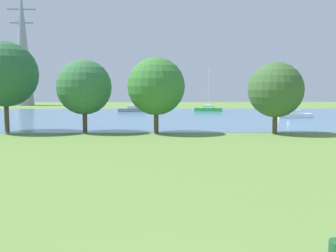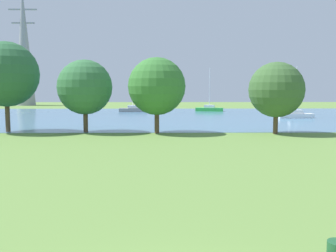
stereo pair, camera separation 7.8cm
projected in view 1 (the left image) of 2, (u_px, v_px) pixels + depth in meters
ground_plane at (163, 146)px, 29.35m from camera, size 160.00×160.00×0.00m
water_surface at (162, 117)px, 57.20m from camera, size 140.00×40.00×0.02m
sailboat_green at (208, 109)px, 69.21m from camera, size 5.01×2.46×7.63m
sailboat_white at (295, 115)px, 54.77m from camera, size 4.82×1.56×7.18m
sailboat_gray at (132, 109)px, 68.03m from camera, size 4.88×1.79×6.32m
tree_east_far at (5, 74)px, 37.42m from camera, size 6.25×6.25×8.70m
tree_west_far at (84, 87)px, 37.38m from camera, size 5.25×5.25×6.97m
tree_mid_shore at (156, 86)px, 36.68m from camera, size 5.41×5.41×7.13m
tree_west_near at (276, 90)px, 36.25m from camera, size 5.14×5.14×6.67m
electricity_pylon at (23, 46)px, 89.29m from camera, size 6.40×4.40×27.14m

